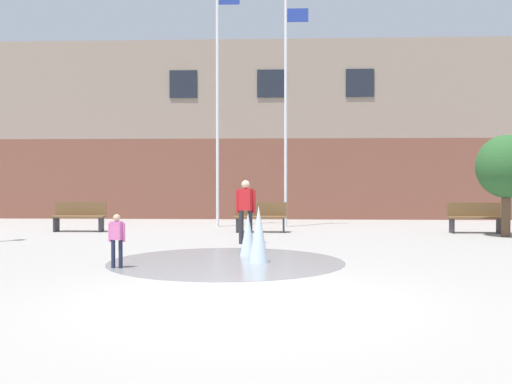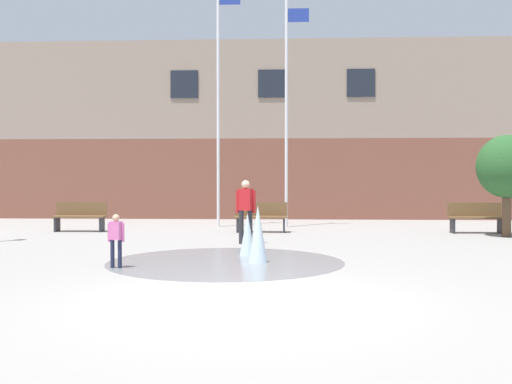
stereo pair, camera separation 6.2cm
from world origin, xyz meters
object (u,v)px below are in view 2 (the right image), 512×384
child_in_fountain (116,236)px  flagpole_left (219,96)px  flagpole_right (287,105)px  park_bench_far_right (476,217)px  street_tree_near_building (507,167)px  park_bench_left_of_flagpoles (80,216)px  park_bench_under_left_flagpole (261,216)px  teen_by_trashcan (246,207)px

child_in_fountain → flagpole_left: (0.85, 9.34, 3.82)m
flagpole_left → flagpole_right: size_ratio=1.08×
flagpole_left → flagpole_right: flagpole_left is taller
park_bench_far_right → child_in_fountain: bearing=-139.8°
street_tree_near_building → park_bench_left_of_flagpoles: bearing=175.0°
park_bench_under_left_flagpole → flagpole_right: flagpole_right is taller
park_bench_left_of_flagpoles → park_bench_under_left_flagpole: (5.58, 0.03, 0.00)m
flagpole_left → flagpole_right: (2.30, -0.00, -0.31)m
park_bench_under_left_flagpole → street_tree_near_building: bearing=-9.1°
park_bench_far_right → flagpole_left: flagpole_left is taller
park_bench_under_left_flagpole → flagpole_left: (-1.50, 1.96, 3.92)m
child_in_fountain → flagpole_right: (3.14, 9.34, 3.52)m
flagpole_left → park_bench_left_of_flagpoles: bearing=-154.1°
flagpole_right → street_tree_near_building: size_ratio=2.70×
street_tree_near_building → teen_by_trashcan: bearing=-163.4°
park_bench_left_of_flagpoles → flagpole_right: flagpole_right is taller
park_bench_under_left_flagpole → flagpole_right: (0.80, 1.96, 3.61)m
teen_by_trashcan → park_bench_far_right: bearing=50.3°
park_bench_left_of_flagpoles → flagpole_left: (4.08, 1.99, 3.92)m
park_bench_under_left_flagpole → child_in_fountain: 7.75m
teen_by_trashcan → flagpole_left: (-1.25, 5.21, 3.47)m
flagpole_left → park_bench_under_left_flagpole: bearing=-52.5°
park_bench_left_of_flagpoles → park_bench_far_right: size_ratio=1.00×
child_in_fountain → park_bench_under_left_flagpole: bearing=91.2°
teen_by_trashcan → flagpole_right: 6.18m
park_bench_far_right → teen_by_trashcan: bearing=-153.8°
park_bench_under_left_flagpole → child_in_fountain: size_ratio=1.62×
child_in_fountain → street_tree_near_building: 11.27m
park_bench_left_of_flagpoles → child_in_fountain: size_ratio=1.62×
park_bench_under_left_flagpole → flagpole_left: size_ratio=0.19×
park_bench_under_left_flagpole → teen_by_trashcan: bearing=-94.4°
park_bench_under_left_flagpole → child_in_fountain: bearing=-107.6°
child_in_fountain → flagpole_left: flagpole_left is taller
park_bench_far_right → teen_by_trashcan: 7.46m
teen_by_trashcan → street_tree_near_building: (7.17, 2.14, 1.02)m
park_bench_far_right → child_in_fountain: 11.50m
park_bench_under_left_flagpole → teen_by_trashcan: size_ratio=1.01×
flagpole_right → park_bench_far_right: bearing=-18.8°
park_bench_left_of_flagpoles → flagpole_right: (6.38, 1.99, 3.61)m
street_tree_near_building → flagpole_left: bearing=160.0°
teen_by_trashcan → flagpole_left: flagpole_left is taller
park_bench_left_of_flagpoles → flagpole_right: size_ratio=0.21×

